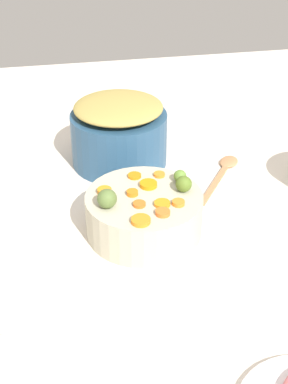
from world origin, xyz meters
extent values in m
cube|color=beige|center=(0.00, 0.00, 0.01)|extent=(2.40, 2.40, 0.02)
cylinder|color=#BAB49A|center=(0.02, -0.03, 0.07)|extent=(0.26, 0.26, 0.10)
cylinder|color=navy|center=(0.02, -0.36, 0.09)|extent=(0.26, 0.26, 0.14)
ellipsoid|color=#A89249|center=(0.02, -0.36, 0.18)|extent=(0.23, 0.23, 0.04)
cylinder|color=orange|center=(0.00, -0.07, 0.12)|extent=(0.05, 0.05, 0.01)
cylinder|color=orange|center=(-0.05, 0.01, 0.12)|extent=(0.03, 0.03, 0.01)
cylinder|color=orange|center=(-0.03, -0.11, 0.12)|extent=(0.03, 0.03, 0.01)
cylinder|color=orange|center=(0.04, -0.04, 0.12)|extent=(0.03, 0.03, 0.01)
cylinder|color=orange|center=(0.02, -0.12, 0.12)|extent=(0.03, 0.03, 0.01)
cylinder|color=orange|center=(-0.01, 0.01, 0.12)|extent=(0.04, 0.04, 0.01)
cylinder|color=orange|center=(-0.01, 0.04, 0.12)|extent=(0.03, 0.03, 0.01)
cylinder|color=orange|center=(0.10, -0.06, 0.12)|extent=(0.04, 0.04, 0.01)
cylinder|color=orange|center=(0.04, 0.06, 0.12)|extent=(0.05, 0.05, 0.01)
cylinder|color=orange|center=(0.03, 0.00, 0.12)|extent=(0.04, 0.04, 0.01)
sphere|color=olive|center=(-0.07, -0.08, 0.13)|extent=(0.03, 0.03, 0.03)
sphere|color=#557025|center=(-0.07, -0.04, 0.13)|extent=(0.04, 0.04, 0.04)
sphere|color=#566D35|center=(0.10, -0.01, 0.14)|extent=(0.04, 0.04, 0.04)
cube|color=#B97C50|center=(-0.20, -0.19, 0.02)|extent=(0.13, 0.18, 0.01)
ellipsoid|color=#B97C50|center=(-0.27, -0.29, 0.03)|extent=(0.08, 0.08, 0.01)
cube|color=#EEE5CE|center=(0.30, 0.13, 0.02)|extent=(0.19, 0.18, 0.01)
camera|label=1|loc=(0.20, 0.91, 0.74)|focal=49.93mm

